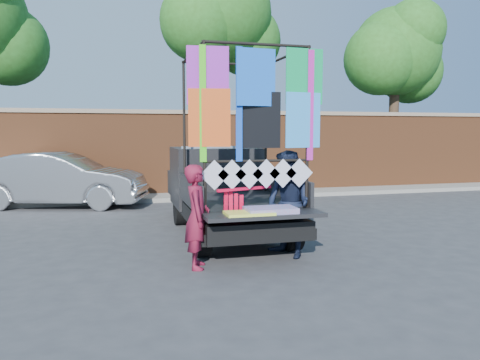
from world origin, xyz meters
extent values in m
plane|color=#38383A|center=(0.00, 0.00, 0.00)|extent=(90.00, 90.00, 0.00)
cube|color=brown|center=(0.00, 7.00, 1.25)|extent=(30.00, 0.35, 2.50)
cube|color=gray|center=(0.00, 7.00, 2.55)|extent=(30.00, 0.45, 0.12)
cube|color=gray|center=(0.00, 6.30, 0.06)|extent=(30.00, 1.20, 0.12)
sphere|color=#2A621C|center=(-5.60, 8.60, 4.55)|extent=(2.40, 2.40, 2.40)
cylinder|color=#38281C|center=(1.00, 8.20, 2.73)|extent=(0.36, 0.36, 5.46)
sphere|color=#2A621C|center=(1.00, 8.20, 5.85)|extent=(3.20, 3.20, 3.20)
sphere|color=#2A621C|center=(1.90, 8.60, 5.07)|extent=(2.40, 2.40, 2.40)
sphere|color=#2A621C|center=(0.20, 7.90, 5.46)|extent=(2.60, 2.60, 2.60)
cylinder|color=#38281C|center=(7.50, 8.20, 2.27)|extent=(0.36, 0.36, 4.55)
sphere|color=#2A621C|center=(7.50, 8.20, 4.88)|extent=(3.20, 3.20, 3.20)
sphere|color=#2A621C|center=(8.40, 8.60, 4.23)|extent=(2.40, 2.40, 2.40)
sphere|color=#2A621C|center=(6.70, 7.90, 4.55)|extent=(2.60, 2.60, 2.60)
sphere|color=#2A621C|center=(7.80, 7.60, 5.52)|extent=(2.20, 2.20, 2.20)
cylinder|color=black|center=(-1.25, 2.52, 0.32)|extent=(0.21, 0.64, 0.64)
cylinder|color=black|center=(-1.25, -0.10, 0.32)|extent=(0.21, 0.64, 0.64)
cylinder|color=black|center=(0.27, 2.52, 0.32)|extent=(0.21, 0.64, 0.64)
cylinder|color=black|center=(0.27, -0.10, 0.32)|extent=(0.21, 0.64, 0.64)
cube|color=black|center=(-0.49, 1.16, 0.49)|extent=(1.65, 4.08, 0.29)
cube|color=black|center=(-0.49, 0.43, 0.76)|extent=(1.75, 2.24, 0.10)
cube|color=black|center=(-1.34, 0.43, 0.97)|extent=(0.06, 2.24, 0.44)
cube|color=black|center=(0.37, 0.43, 0.97)|extent=(0.06, 2.24, 0.44)
cube|color=black|center=(-0.49, 1.53, 0.97)|extent=(1.75, 0.06, 0.44)
cube|color=black|center=(-0.49, 2.48, 1.02)|extent=(1.75, 1.56, 1.22)
cube|color=#8C9EAD|center=(-0.49, 2.04, 1.41)|extent=(1.56, 0.06, 0.53)
cube|color=#8C9EAD|center=(-0.49, 3.20, 1.22)|extent=(1.56, 0.10, 0.68)
cube|color=black|center=(-0.49, 3.54, 0.78)|extent=(1.70, 0.88, 0.53)
cube|color=black|center=(-0.49, -0.93, 0.78)|extent=(1.75, 0.53, 0.06)
cube|color=black|center=(-0.49, -0.70, 0.41)|extent=(1.80, 0.15, 0.18)
cylinder|color=black|center=(-1.29, -0.59, 2.02)|extent=(0.05, 0.05, 2.43)
cylinder|color=black|center=(-1.29, 1.45, 2.02)|extent=(0.05, 0.05, 2.43)
cylinder|color=black|center=(0.31, -0.59, 2.02)|extent=(0.05, 0.05, 2.43)
cylinder|color=black|center=(0.31, 1.45, 2.02)|extent=(0.05, 0.05, 2.43)
cylinder|color=black|center=(-0.49, -0.59, 3.24)|extent=(1.65, 0.04, 0.04)
cylinder|color=black|center=(-0.49, 1.45, 3.24)|extent=(1.65, 0.04, 0.04)
cylinder|color=black|center=(-1.29, 0.43, 3.24)|extent=(0.04, 2.09, 0.04)
cylinder|color=black|center=(0.31, 0.43, 3.24)|extent=(0.04, 2.09, 0.04)
cylinder|color=black|center=(-0.49, -0.59, 1.54)|extent=(1.65, 0.04, 0.04)
cube|color=purple|center=(-1.22, -0.61, 2.80)|extent=(0.60, 0.01, 0.83)
cube|color=blue|center=(-0.49, -0.65, 2.80)|extent=(0.60, 0.01, 0.83)
cube|color=#0BA355|center=(0.24, -0.61, 2.80)|extent=(0.60, 0.01, 0.83)
cube|color=#E0511A|center=(-1.22, -0.65, 2.17)|extent=(0.60, 0.01, 0.83)
cube|color=black|center=(-0.49, -0.61, 2.17)|extent=(0.60, 0.01, 0.83)
cube|color=#359FFC|center=(0.24, -0.65, 2.17)|extent=(0.60, 0.01, 0.83)
cube|color=#47E51C|center=(-1.31, -0.63, 2.36)|extent=(0.10, 0.01, 1.65)
cube|color=#C520A7|center=(0.34, -0.63, 2.36)|extent=(0.10, 0.01, 1.65)
cube|color=blue|center=(-0.78, -0.63, 2.36)|extent=(0.10, 0.01, 1.65)
cube|color=silver|center=(-1.15, -0.62, 1.34)|extent=(0.44, 0.01, 0.44)
cube|color=silver|center=(-0.89, -0.62, 1.34)|extent=(0.44, 0.01, 0.44)
cube|color=silver|center=(-0.62, -0.62, 1.34)|extent=(0.44, 0.01, 0.44)
cube|color=silver|center=(-0.36, -0.62, 1.34)|extent=(0.44, 0.01, 0.44)
cube|color=silver|center=(-0.09, -0.62, 1.34)|extent=(0.44, 0.01, 0.44)
cube|color=silver|center=(0.17, -0.62, 1.34)|extent=(0.44, 0.01, 0.44)
cube|color=#EA346C|center=(-0.39, -0.93, 0.85)|extent=(0.73, 0.44, 0.08)
cube|color=#ECFE50|center=(-0.73, -1.00, 0.83)|extent=(0.68, 0.39, 0.04)
imported|color=#A4A7AB|center=(-3.94, 5.69, 0.71)|extent=(4.58, 2.62, 1.43)
imported|color=maroon|center=(-1.42, -0.68, 0.75)|extent=(0.45, 0.60, 1.51)
imported|color=#151D35|center=(0.07, -0.45, 0.84)|extent=(0.91, 1.00, 1.68)
cube|color=#EF0D34|center=(-0.68, -0.56, 1.12)|extent=(0.91, 0.34, 0.04)
cube|color=#EF0D34|center=(-0.98, -0.58, 0.82)|extent=(0.06, 0.02, 0.55)
cube|color=#EF0D34|center=(-0.90, -0.58, 0.80)|extent=(0.06, 0.02, 0.55)
cube|color=#EF0D34|center=(-0.82, -0.58, 0.78)|extent=(0.06, 0.02, 0.55)
cube|color=#EF0D34|center=(-0.74, -0.58, 0.76)|extent=(0.06, 0.02, 0.55)
camera|label=1|loc=(-2.53, -7.25, 1.98)|focal=35.00mm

